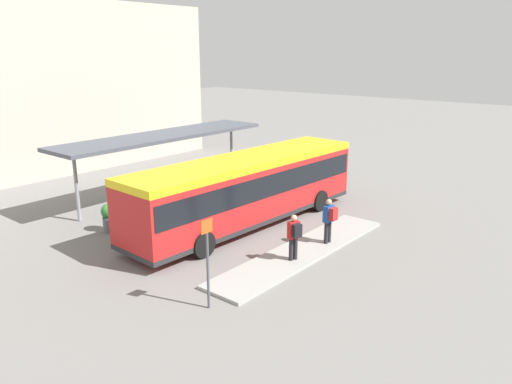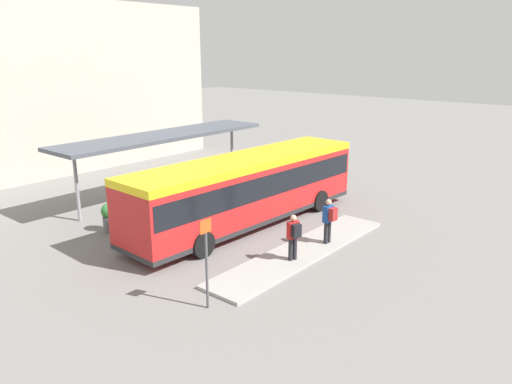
{
  "view_description": "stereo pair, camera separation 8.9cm",
  "coord_description": "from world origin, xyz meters",
  "px_view_note": "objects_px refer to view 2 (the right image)",
  "views": [
    {
      "loc": [
        -15.79,
        -13.62,
        7.47
      ],
      "look_at": [
        0.6,
        0.0,
        1.37
      ],
      "focal_mm": 35.0,
      "sensor_mm": 36.0,
      "label": 1
    },
    {
      "loc": [
        -15.73,
        -13.69,
        7.47
      ],
      "look_at": [
        0.6,
        0.0,
        1.37
      ],
      "focal_mm": 35.0,
      "sensor_mm": 36.0,
      "label": 2
    }
  ],
  "objects_px": {
    "city_bus": "(247,186)",
    "pedestrian_companion": "(294,235)",
    "bicycle_green": "(333,171)",
    "platform_sign": "(206,260)",
    "bicycle_blue": "(323,169)",
    "potted_planter_near_shelter": "(110,216)",
    "pedestrian_waiting": "(329,218)",
    "bicycle_white": "(313,167)",
    "potted_planter_far_side": "(224,181)"
  },
  "relations": [
    {
      "from": "bicycle_green",
      "to": "potted_planter_far_side",
      "type": "distance_m",
      "value": 7.54
    },
    {
      "from": "pedestrian_companion",
      "to": "potted_planter_far_side",
      "type": "bearing_deg",
      "value": -10.55
    },
    {
      "from": "bicycle_white",
      "to": "pedestrian_waiting",
      "type": "bearing_deg",
      "value": 136.05
    },
    {
      "from": "potted_planter_near_shelter",
      "to": "bicycle_green",
      "type": "bearing_deg",
      "value": -9.34
    },
    {
      "from": "city_bus",
      "to": "pedestrian_companion",
      "type": "relative_size",
      "value": 7.11
    },
    {
      "from": "bicycle_green",
      "to": "potted_planter_near_shelter",
      "type": "xyz_separation_m",
      "value": [
        -14.21,
        2.34,
        0.29
      ]
    },
    {
      "from": "city_bus",
      "to": "bicycle_green",
      "type": "height_order",
      "value": "city_bus"
    },
    {
      "from": "pedestrian_waiting",
      "to": "pedestrian_companion",
      "type": "bearing_deg",
      "value": 91.98
    },
    {
      "from": "potted_planter_far_side",
      "to": "bicycle_blue",
      "type": "bearing_deg",
      "value": -11.69
    },
    {
      "from": "bicycle_white",
      "to": "potted_planter_far_side",
      "type": "relative_size",
      "value": 1.01
    },
    {
      "from": "pedestrian_companion",
      "to": "potted_planter_far_side",
      "type": "relative_size",
      "value": 1.14
    },
    {
      "from": "bicycle_green",
      "to": "bicycle_white",
      "type": "height_order",
      "value": "bicycle_green"
    },
    {
      "from": "bicycle_green",
      "to": "potted_planter_near_shelter",
      "type": "height_order",
      "value": "potted_planter_near_shelter"
    },
    {
      "from": "bicycle_green",
      "to": "platform_sign",
      "type": "bearing_deg",
      "value": 101.8
    },
    {
      "from": "pedestrian_companion",
      "to": "potted_planter_near_shelter",
      "type": "relative_size",
      "value": 1.38
    },
    {
      "from": "pedestrian_waiting",
      "to": "platform_sign",
      "type": "height_order",
      "value": "platform_sign"
    },
    {
      "from": "city_bus",
      "to": "bicycle_green",
      "type": "distance_m",
      "value": 10.06
    },
    {
      "from": "pedestrian_companion",
      "to": "potted_planter_far_side",
      "type": "xyz_separation_m",
      "value": [
        4.76,
        7.94,
        -0.32
      ]
    },
    {
      "from": "city_bus",
      "to": "pedestrian_companion",
      "type": "xyz_separation_m",
      "value": [
        -2.08,
        -4.0,
        -0.68
      ]
    },
    {
      "from": "bicycle_green",
      "to": "platform_sign",
      "type": "height_order",
      "value": "platform_sign"
    },
    {
      "from": "pedestrian_waiting",
      "to": "bicycle_blue",
      "type": "bearing_deg",
      "value": -52.45
    },
    {
      "from": "pedestrian_companion",
      "to": "platform_sign",
      "type": "xyz_separation_m",
      "value": [
        -4.29,
        0.06,
        0.45
      ]
    },
    {
      "from": "city_bus",
      "to": "potted_planter_far_side",
      "type": "xyz_separation_m",
      "value": [
        2.68,
        3.94,
        -1.0
      ]
    },
    {
      "from": "pedestrian_waiting",
      "to": "bicycle_white",
      "type": "distance_m",
      "value": 12.4
    },
    {
      "from": "pedestrian_companion",
      "to": "bicycle_blue",
      "type": "height_order",
      "value": "pedestrian_companion"
    },
    {
      "from": "bicycle_green",
      "to": "bicycle_blue",
      "type": "distance_m",
      "value": 0.84
    },
    {
      "from": "bicycle_white",
      "to": "potted_planter_far_side",
      "type": "distance_m",
      "value": 7.48
    },
    {
      "from": "pedestrian_companion",
      "to": "bicycle_blue",
      "type": "bearing_deg",
      "value": -41.52
    },
    {
      "from": "city_bus",
      "to": "bicycle_blue",
      "type": "height_order",
      "value": "city_bus"
    },
    {
      "from": "city_bus",
      "to": "bicycle_white",
      "type": "relative_size",
      "value": 8.01
    },
    {
      "from": "bicycle_green",
      "to": "pedestrian_companion",
      "type": "bearing_deg",
      "value": 108.09
    },
    {
      "from": "bicycle_green",
      "to": "platform_sign",
      "type": "xyz_separation_m",
      "value": [
        -16.2,
        -5.55,
        1.19
      ]
    },
    {
      "from": "bicycle_green",
      "to": "bicycle_white",
      "type": "xyz_separation_m",
      "value": [
        0.28,
        1.67,
        -0.03
      ]
    },
    {
      "from": "bicycle_blue",
      "to": "bicycle_white",
      "type": "relative_size",
      "value": 1.05
    },
    {
      "from": "pedestrian_waiting",
      "to": "platform_sign",
      "type": "relative_size",
      "value": 0.64
    },
    {
      "from": "bicycle_green",
      "to": "platform_sign",
      "type": "relative_size",
      "value": 0.6
    },
    {
      "from": "pedestrian_companion",
      "to": "bicycle_white",
      "type": "distance_m",
      "value": 14.22
    },
    {
      "from": "potted_planter_near_shelter",
      "to": "potted_planter_far_side",
      "type": "xyz_separation_m",
      "value": [
        7.05,
        0.0,
        0.12
      ]
    },
    {
      "from": "pedestrian_waiting",
      "to": "potted_planter_near_shelter",
      "type": "height_order",
      "value": "pedestrian_waiting"
    },
    {
      "from": "bicycle_green",
      "to": "potted_planter_near_shelter",
      "type": "distance_m",
      "value": 14.4
    },
    {
      "from": "bicycle_green",
      "to": "city_bus",
      "type": "bearing_deg",
      "value": 92.15
    },
    {
      "from": "city_bus",
      "to": "bicycle_white",
      "type": "distance_m",
      "value": 10.72
    },
    {
      "from": "pedestrian_companion",
      "to": "bicycle_blue",
      "type": "xyz_separation_m",
      "value": [
        12.05,
        6.44,
        -0.76
      ]
    },
    {
      "from": "bicycle_green",
      "to": "bicycle_white",
      "type": "relative_size",
      "value": 1.11
    },
    {
      "from": "pedestrian_companion",
      "to": "city_bus",
      "type": "bearing_deg",
      "value": -7.1
    },
    {
      "from": "bicycle_blue",
      "to": "platform_sign",
      "type": "relative_size",
      "value": 0.57
    },
    {
      "from": "bicycle_white",
      "to": "platform_sign",
      "type": "relative_size",
      "value": 0.54
    },
    {
      "from": "potted_planter_near_shelter",
      "to": "platform_sign",
      "type": "distance_m",
      "value": 8.18
    },
    {
      "from": "city_bus",
      "to": "bicycle_white",
      "type": "bearing_deg",
      "value": 20.11
    },
    {
      "from": "bicycle_green",
      "to": "potted_planter_far_side",
      "type": "bearing_deg",
      "value": 64.79
    }
  ]
}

